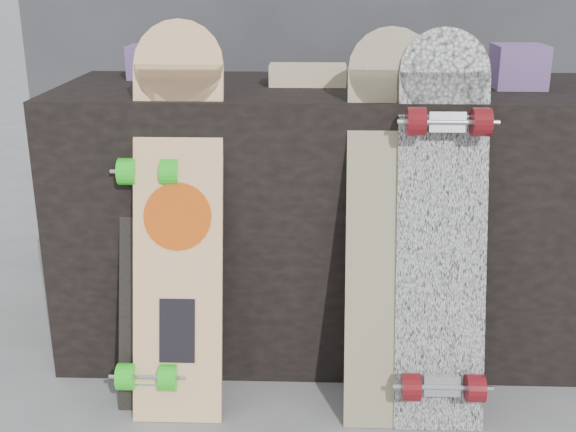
{
  "coord_description": "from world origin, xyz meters",
  "views": [
    {
      "loc": [
        -0.07,
        -1.6,
        1.12
      ],
      "look_at": [
        -0.13,
        0.2,
        0.5
      ],
      "focal_mm": 45.0,
      "sensor_mm": 36.0,
      "label": 1
    }
  ],
  "objects_px": {
    "longboard_cascadia": "(443,226)",
    "vendor_table": "(333,216)",
    "skateboard_dark": "(152,255)",
    "longboard_geisha": "(178,211)",
    "longboard_celtic": "(389,216)"
  },
  "relations": [
    {
      "from": "longboard_cascadia",
      "to": "skateboard_dark",
      "type": "bearing_deg",
      "value": 176.94
    },
    {
      "from": "longboard_celtic",
      "to": "skateboard_dark",
      "type": "relative_size",
      "value": 1.24
    },
    {
      "from": "vendor_table",
      "to": "longboard_cascadia",
      "type": "relative_size",
      "value": 1.62
    },
    {
      "from": "vendor_table",
      "to": "skateboard_dark",
      "type": "relative_size",
      "value": 2.01
    },
    {
      "from": "longboard_cascadia",
      "to": "longboard_geisha",
      "type": "bearing_deg",
      "value": 176.9
    },
    {
      "from": "skateboard_dark",
      "to": "longboard_celtic",
      "type": "bearing_deg",
      "value": -1.08
    },
    {
      "from": "longboard_celtic",
      "to": "skateboard_dark",
      "type": "bearing_deg",
      "value": 178.92
    },
    {
      "from": "longboard_cascadia",
      "to": "vendor_table",
      "type": "bearing_deg",
      "value": 124.67
    },
    {
      "from": "vendor_table",
      "to": "longboard_geisha",
      "type": "height_order",
      "value": "longboard_geisha"
    },
    {
      "from": "longboard_cascadia",
      "to": "skateboard_dark",
      "type": "distance_m",
      "value": 0.76
    },
    {
      "from": "longboard_cascadia",
      "to": "skateboard_dark",
      "type": "xyz_separation_m",
      "value": [
        -0.75,
        0.04,
        -0.1
      ]
    },
    {
      "from": "longboard_geisha",
      "to": "longboard_celtic",
      "type": "height_order",
      "value": "longboard_geisha"
    },
    {
      "from": "longboard_cascadia",
      "to": "skateboard_dark",
      "type": "relative_size",
      "value": 1.24
    },
    {
      "from": "longboard_geisha",
      "to": "longboard_celtic",
      "type": "xyz_separation_m",
      "value": [
        0.54,
        -0.01,
        -0.01
      ]
    },
    {
      "from": "skateboard_dark",
      "to": "longboard_geisha",
      "type": "bearing_deg",
      "value": -2.79
    }
  ]
}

